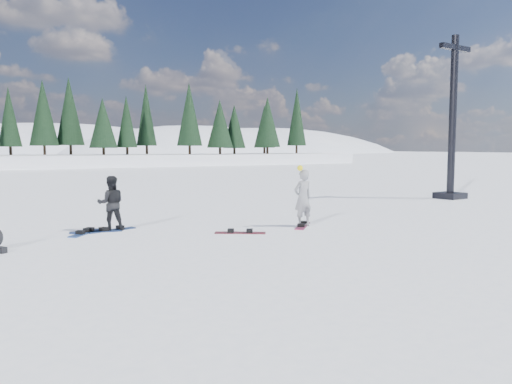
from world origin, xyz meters
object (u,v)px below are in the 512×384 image
Objects in this scene: snowboarder_man at (111,203)px; snowboard_loose_a at (85,233)px; lift_tower at (452,133)px; snowboard_loose_c at (96,232)px; snowboard_loose_b at (240,233)px; snowboarder_woman at (303,198)px.

snowboarder_man reaches higher than snowboard_loose_a.
lift_tower is 17.73m from snowboard_loose_c.
snowboard_loose_b and snowboard_loose_a have the same top height.
lift_tower is 4.01× the size of snowboarder_woman.
lift_tower is at bearing -164.76° from snowboarder_man.
snowboarder_woman is 1.32× the size of snowboard_loose_a.
snowboarder_woman is (-11.35, -3.63, -2.30)m from lift_tower.
snowboard_loose_a is (-3.99, 2.25, 0.00)m from snowboard_loose_b.
snowboard_loose_c is at bearing -23.78° from snowboarder_woman.
lift_tower is 4.73× the size of snowboarder_man.
lift_tower reaches higher than snowboard_loose_c.
snowboard_loose_a is at bearing -179.96° from lift_tower.
lift_tower is at bearing 15.56° from snowboard_loose_c.
snowboard_loose_a is at bearing -160.46° from snowboard_loose_c.
snowboarder_man is at bearing 16.94° from snowboard_loose_c.
snowboard_loose_b is 1.00× the size of snowboard_loose_a.
snowboarder_woman is 6.74m from snowboard_loose_a.
lift_tower is at bearing -166.62° from snowboarder_woman.
lift_tower reaches higher than snowboard_loose_b.
snowboarder_man is 1.12× the size of snowboard_loose_a.
lift_tower is 14.57m from snowboard_loose_b.
lift_tower is 17.12m from snowboarder_man.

